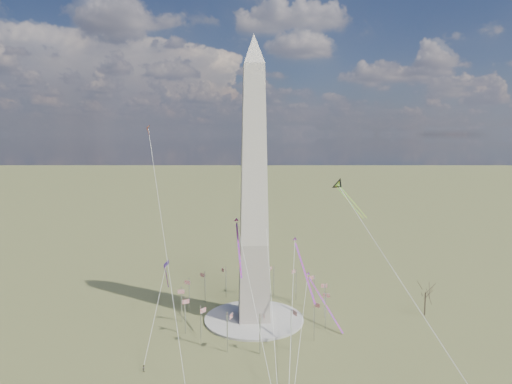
{
  "coord_description": "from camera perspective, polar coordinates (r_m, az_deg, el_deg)",
  "views": [
    {
      "loc": [
        -11.01,
        -158.4,
        67.02
      ],
      "look_at": [
        0.73,
        0.0,
        46.99
      ],
      "focal_mm": 32.0,
      "sensor_mm": 36.0,
      "label": 1
    }
  ],
  "objects": [
    {
      "name": "kite_streamer_left",
      "position": [
        156.85,
        5.66,
        -8.46
      ],
      "size": [
        4.27,
        23.77,
        16.34
      ],
      "rotation": [
        0.0,
        0.0,
        3.26
      ],
      "color": "red",
      "rests_on": "ground"
    },
    {
      "name": "kite_diamond_purple",
      "position": [
        174.26,
        -11.14,
        -9.16
      ],
      "size": [
        2.29,
        3.56,
        10.92
      ],
      "rotation": [
        0.0,
        0.0,
        2.95
      ],
      "color": "#411C7F",
      "rests_on": "ground"
    },
    {
      "name": "kite_delta_black",
      "position": [
        178.33,
        10.43,
        0.63
      ],
      "size": [
        11.22,
        16.23,
        13.6
      ],
      "rotation": [
        0.0,
        0.0,
        3.63
      ],
      "color": "black",
      "rests_on": "ground"
    },
    {
      "name": "person_west",
      "position": [
        142.68,
        -13.87,
        -20.62
      ],
      "size": [
        1.17,
        1.1,
        1.91
      ],
      "primitive_type": "imported",
      "rotation": [
        0.0,
        0.0,
        2.59
      ],
      "color": "gray",
      "rests_on": "ground"
    },
    {
      "name": "kite_streamer_right",
      "position": [
        170.76,
        7.91,
        -12.48
      ],
      "size": [
        9.77,
        21.46,
        15.54
      ],
      "rotation": [
        0.0,
        0.0,
        3.53
      ],
      "color": "red",
      "rests_on": "ground"
    },
    {
      "name": "tree_near",
      "position": [
        184.17,
        20.44,
        -11.49
      ],
      "size": [
        7.59,
        7.59,
        13.28
      ],
      "color": "#423428",
      "rests_on": "ground"
    },
    {
      "name": "washington_monument",
      "position": [
        159.93,
        -0.26,
        0.34
      ],
      "size": [
        15.56,
        15.56,
        100.0
      ],
      "color": "#AAA08E",
      "rests_on": "plaza"
    },
    {
      "name": "kite_small_red",
      "position": [
        190.17,
        -13.34,
        7.76
      ],
      "size": [
        1.47,
        2.22,
        4.76
      ],
      "rotation": [
        0.0,
        0.0,
        2.55
      ],
      "color": "red",
      "rests_on": "ground"
    },
    {
      "name": "flagpole_ring",
      "position": [
        169.65,
        -0.25,
        -13.43
      ],
      "size": [
        54.4,
        54.4,
        13.0
      ],
      "color": "silver",
      "rests_on": "ground"
    },
    {
      "name": "kite_small_white",
      "position": [
        204.48,
        0.37,
        8.71
      ],
      "size": [
        1.4,
        2.14,
        4.64
      ],
      "rotation": [
        0.0,
        0.0,
        2.59
      ],
      "color": "silver",
      "rests_on": "ground"
    },
    {
      "name": "kite_streamer_mid",
      "position": [
        158.61,
        -2.26,
        -5.9
      ],
      "size": [
        2.25,
        22.84,
        15.68
      ],
      "rotation": [
        0.0,
        0.0,
        3.18
      ],
      "color": "red",
      "rests_on": "ground"
    },
    {
      "name": "plaza",
      "position": [
        172.2,
        -0.25,
        -15.57
      ],
      "size": [
        36.0,
        36.0,
        0.8
      ],
      "primitive_type": "cylinder",
      "color": "#A19993",
      "rests_on": "ground"
    },
    {
      "name": "ground",
      "position": [
        172.35,
        -0.25,
        -15.7
      ],
      "size": [
        2000.0,
        2000.0,
        0.0
      ],
      "primitive_type": "plane",
      "color": "#51562B",
      "rests_on": "ground"
    }
  ]
}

